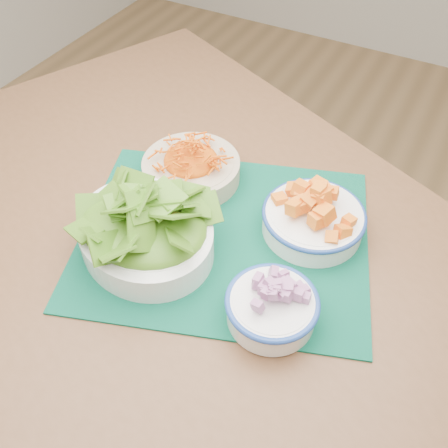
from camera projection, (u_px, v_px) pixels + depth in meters
name	position (u px, v px, depth m)	size (l,w,h in m)	color
ground	(239.00, 320.00, 1.66)	(4.00, 4.00, 0.00)	#AB8352
table	(189.00, 250.00, 1.00)	(1.54, 1.33, 0.75)	brown
placemat	(224.00, 236.00, 0.91)	(0.51, 0.42, 0.00)	#013224
carrot_bowl	(191.00, 164.00, 0.98)	(0.25, 0.25, 0.08)	#BCAA8B
squash_bowl	(314.00, 213.00, 0.88)	(0.21, 0.21, 0.10)	white
lettuce_bowl	(144.00, 224.00, 0.85)	(0.32, 0.30, 0.12)	white
onion_bowl	(272.00, 304.00, 0.76)	(0.15, 0.15, 0.08)	white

